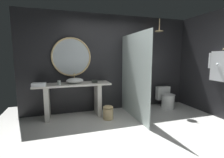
# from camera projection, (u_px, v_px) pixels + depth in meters

# --- Properties ---
(ground_plane) EXTENTS (5.76, 5.76, 0.00)m
(ground_plane) POSITION_uv_depth(u_px,v_px,m) (143.00, 140.00, 2.96)
(ground_plane) COLOR silver
(back_wall_panel) EXTENTS (4.80, 0.10, 2.60)m
(back_wall_panel) POSITION_uv_depth(u_px,v_px,m) (111.00, 63.00, 4.57)
(back_wall_panel) COLOR #232326
(back_wall_panel) RESTS_ON ground_plane
(side_wall_right) EXTENTS (0.10, 2.47, 2.60)m
(side_wall_right) POSITION_uv_depth(u_px,v_px,m) (212.00, 64.00, 4.20)
(side_wall_right) COLOR #232326
(side_wall_right) RESTS_ON ground_plane
(vanity_counter) EXTENTS (1.81, 0.54, 0.84)m
(vanity_counter) POSITION_uv_depth(u_px,v_px,m) (73.00, 95.00, 4.03)
(vanity_counter) COLOR silver
(vanity_counter) RESTS_ON ground_plane
(vessel_sink) EXTENTS (0.42, 0.34, 0.24)m
(vessel_sink) POSITION_uv_depth(u_px,v_px,m) (75.00, 81.00, 4.00)
(vessel_sink) COLOR white
(vessel_sink) RESTS_ON vanity_counter
(tumbler_cup) EXTENTS (0.08, 0.08, 0.10)m
(tumbler_cup) POSITION_uv_depth(u_px,v_px,m) (59.00, 82.00, 3.84)
(tumbler_cup) COLOR silver
(tumbler_cup) RESTS_ON vanity_counter
(tissue_box) EXTENTS (0.12, 0.13, 0.06)m
(tissue_box) POSITION_uv_depth(u_px,v_px,m) (95.00, 81.00, 4.12)
(tissue_box) COLOR #282D28
(tissue_box) RESTS_ON vanity_counter
(round_wall_mirror) EXTENTS (0.99, 0.04, 0.99)m
(round_wall_mirror) POSITION_uv_depth(u_px,v_px,m) (71.00, 57.00, 4.14)
(round_wall_mirror) COLOR #D6B77F
(shower_glass_panel) EXTENTS (0.02, 1.55, 2.03)m
(shower_glass_panel) POSITION_uv_depth(u_px,v_px,m) (134.00, 76.00, 3.93)
(shower_glass_panel) COLOR silver
(shower_glass_panel) RESTS_ON ground_plane
(rain_shower_head) EXTENTS (0.22, 0.22, 0.34)m
(rain_shower_head) POSITION_uv_depth(u_px,v_px,m) (159.00, 30.00, 4.44)
(rain_shower_head) COLOR #D6B77F
(hanging_bathrobe) EXTENTS (0.20, 0.59, 0.77)m
(hanging_bathrobe) POSITION_uv_depth(u_px,v_px,m) (220.00, 65.00, 3.84)
(hanging_bathrobe) COLOR #D6B77F
(toilet) EXTENTS (0.41, 0.55, 0.59)m
(toilet) POSITION_uv_depth(u_px,v_px,m) (166.00, 98.00, 4.80)
(toilet) COLOR white
(toilet) RESTS_ON ground_plane
(waste_bin) EXTENTS (0.25, 0.25, 0.33)m
(waste_bin) POSITION_uv_depth(u_px,v_px,m) (108.00, 112.00, 3.92)
(waste_bin) COLOR #D6B77F
(waste_bin) RESTS_ON ground_plane
(folded_hand_towel) EXTENTS (0.30, 0.20, 0.08)m
(folded_hand_towel) POSITION_uv_depth(u_px,v_px,m) (39.00, 85.00, 3.60)
(folded_hand_towel) COLOR white
(folded_hand_towel) RESTS_ON vanity_counter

